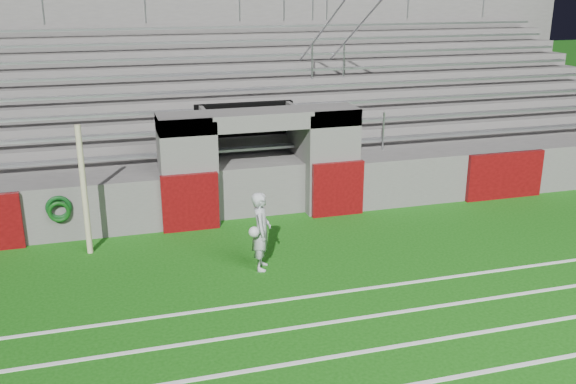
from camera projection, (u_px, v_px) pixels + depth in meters
name	position (u px, v px, depth m)	size (l,w,h in m)	color
ground	(304.00, 273.00, 12.68)	(90.00, 90.00, 0.00)	#13520D
field_post	(84.00, 191.00, 13.20)	(0.12, 0.12, 2.77)	#C1B990
stadium_structure	(225.00, 120.00, 19.49)	(26.00, 8.48, 5.42)	#585553
goalkeeper_with_ball	(261.00, 231.00, 12.63)	(0.57, 0.67, 1.60)	#AEB2B8
hose_coil	(59.00, 209.00, 13.87)	(0.55, 0.15, 0.60)	#0B3B13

